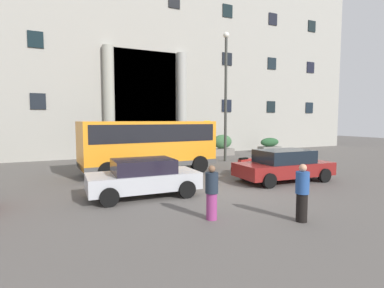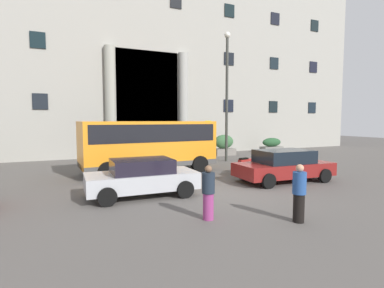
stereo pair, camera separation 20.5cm
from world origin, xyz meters
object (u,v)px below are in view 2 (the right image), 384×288
object	(u,v)px
orange_minibus	(149,142)
hedge_planter_far_east	(272,145)
pedestrian_man_crossing	(208,193)
hedge_planter_west	(224,145)
pedestrian_woman_dark_dress	(299,193)
parked_coupe_end	(142,177)
motorcycle_near_kerb	(245,165)
lamppost_plaza_centre	(227,88)
hedge_planter_entrance_right	(109,152)
scooter_by_planter	(161,172)
parked_hatchback_near	(284,165)
bus_stop_sign	(208,137)
hedge_planter_entrance_left	(182,148)

from	to	relation	value
orange_minibus	hedge_planter_far_east	distance (m)	13.44
orange_minibus	pedestrian_man_crossing	world-z (taller)	orange_minibus
hedge_planter_west	pedestrian_woman_dark_dress	xyz separation A→B (m)	(-5.95, -14.16, 0.01)
pedestrian_man_crossing	parked_coupe_end	bearing A→B (deg)	70.96
motorcycle_near_kerb	lamppost_plaza_centre	xyz separation A→B (m)	(1.47, 4.38, 4.44)
hedge_planter_entrance_right	parked_coupe_end	distance (m)	9.11
pedestrian_woman_dark_dress	hedge_planter_far_east	bearing A→B (deg)	-24.03
scooter_by_planter	pedestrian_man_crossing	bearing A→B (deg)	-101.36
parked_coupe_end	pedestrian_man_crossing	distance (m)	3.44
hedge_planter_west	parked_hatchback_near	world-z (taller)	hedge_planter_west
hedge_planter_west	bus_stop_sign	bearing A→B (deg)	-134.55
parked_hatchback_near	motorcycle_near_kerb	distance (m)	2.45
hedge_planter_west	motorcycle_near_kerb	xyz separation A→B (m)	(-3.01, -7.35, -0.33)
hedge_planter_far_east	pedestrian_woman_dark_dress	distance (m)	17.84
hedge_planter_far_east	parked_coupe_end	bearing A→B (deg)	-144.83
bus_stop_sign	parked_hatchback_near	xyz separation A→B (m)	(0.35, -6.77, -0.96)
hedge_planter_west	lamppost_plaza_centre	xyz separation A→B (m)	(-1.55, -2.97, 4.11)
hedge_planter_entrance_left	pedestrian_woman_dark_dress	bearing A→B (deg)	-99.64
hedge_planter_west	pedestrian_man_crossing	world-z (taller)	hedge_planter_west
pedestrian_woman_dark_dress	motorcycle_near_kerb	bearing A→B (deg)	-10.43
orange_minibus	pedestrian_man_crossing	distance (m)	7.86
scooter_by_planter	lamppost_plaza_centre	distance (m)	8.93
orange_minibus	lamppost_plaza_centre	bearing A→B (deg)	16.78
hedge_planter_west	lamppost_plaza_centre	distance (m)	5.30
pedestrian_woman_dark_dress	hedge_planter_entrance_right	bearing A→B (deg)	25.17
bus_stop_sign	hedge_planter_entrance_left	distance (m)	3.27
hedge_planter_west	pedestrian_woman_dark_dress	world-z (taller)	hedge_planter_west
motorcycle_near_kerb	bus_stop_sign	bearing A→B (deg)	76.01
hedge_planter_west	pedestrian_man_crossing	bearing A→B (deg)	-121.96
hedge_planter_entrance_left	parked_coupe_end	size ratio (longest dim) A/B	0.53
motorcycle_near_kerb	lamppost_plaza_centre	distance (m)	6.41
orange_minibus	scooter_by_planter	world-z (taller)	orange_minibus
pedestrian_man_crossing	lamppost_plaza_centre	world-z (taller)	lamppost_plaza_centre
bus_stop_sign	lamppost_plaza_centre	size ratio (longest dim) A/B	0.32
hedge_planter_entrance_left	hedge_planter_west	xyz separation A→B (m)	(3.53, -0.07, 0.10)
lamppost_plaza_centre	parked_coupe_end	bearing A→B (deg)	-138.40
bus_stop_sign	hedge_planter_entrance_right	distance (m)	6.51
parked_hatchback_near	motorcycle_near_kerb	bearing A→B (deg)	102.08
parked_hatchback_near	pedestrian_man_crossing	world-z (taller)	pedestrian_man_crossing
hedge_planter_entrance_right	parked_hatchback_near	bearing A→B (deg)	-55.53
pedestrian_man_crossing	scooter_by_planter	bearing A→B (deg)	49.71
hedge_planter_west	scooter_by_planter	bearing A→B (deg)	-135.17
hedge_planter_entrance_left	motorcycle_near_kerb	world-z (taller)	hedge_planter_entrance_left
bus_stop_sign	motorcycle_near_kerb	bearing A→B (deg)	-90.90
hedge_planter_entrance_right	parked_hatchback_near	xyz separation A→B (m)	(6.31, -9.19, 0.00)
hedge_planter_entrance_right	bus_stop_sign	bearing A→B (deg)	-22.14
hedge_planter_west	parked_hatchback_near	distance (m)	10.09
hedge_planter_far_east	parked_hatchback_near	size ratio (longest dim) A/B	0.43
parked_hatchback_near	scooter_by_planter	world-z (taller)	parked_hatchback_near
hedge_planter_west	lamppost_plaza_centre	world-z (taller)	lamppost_plaza_centre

